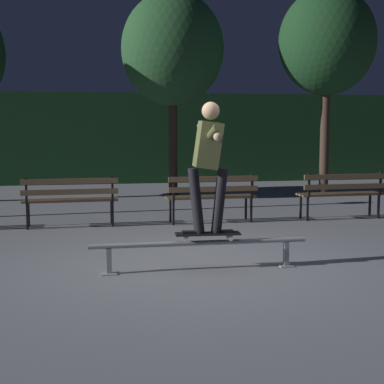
{
  "coord_description": "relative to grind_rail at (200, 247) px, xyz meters",
  "views": [
    {
      "loc": [
        -1.3,
        -6.91,
        1.73
      ],
      "look_at": [
        0.05,
        0.56,
        0.85
      ],
      "focal_mm": 54.15,
      "sensor_mm": 36.0,
      "label": 1
    }
  ],
  "objects": [
    {
      "name": "grind_rail",
      "position": [
        0.0,
        0.0,
        0.0
      ],
      "size": [
        2.64,
        0.18,
        0.36
      ],
      "color": "gray",
      "rests_on": "ground"
    },
    {
      "name": "park_bench_right_center",
      "position": [
        0.84,
        3.24,
        0.26
      ],
      "size": [
        1.61,
        0.46,
        0.88
      ],
      "color": "black",
      "rests_on": "ground"
    },
    {
      "name": "skateboarder",
      "position": [
        0.1,
        -0.0,
        1.09
      ],
      "size": [
        0.62,
        1.41,
        1.56
      ],
      "color": "black",
      "rests_on": "skateboard"
    },
    {
      "name": "ground_plane",
      "position": [
        0.0,
        0.24,
        -0.28
      ],
      "size": [
        90.0,
        90.0,
        0.0
      ],
      "primitive_type": "plane",
      "color": "slate"
    },
    {
      "name": "tree_behind_benches",
      "position": [
        0.78,
        7.5,
        3.27
      ],
      "size": [
        2.49,
        2.49,
        4.93
      ],
      "color": "#3D2D23",
      "rests_on": "ground"
    },
    {
      "name": "park_bench_left_center",
      "position": [
        -1.61,
        3.24,
        0.26
      ],
      "size": [
        1.61,
        0.46,
        0.88
      ],
      "color": "black",
      "rests_on": "ground"
    },
    {
      "name": "park_bench_rightmost",
      "position": [
        3.3,
        3.24,
        0.26
      ],
      "size": [
        1.61,
        0.46,
        0.88
      ],
      "color": "black",
      "rests_on": "ground"
    },
    {
      "name": "skateboard",
      "position": [
        0.09,
        0.0,
        0.15
      ],
      "size": [
        0.79,
        0.24,
        0.09
      ],
      "color": "black",
      "rests_on": "grind_rail"
    },
    {
      "name": "hedge_backdrop",
      "position": [
        0.0,
        11.05,
        1.06
      ],
      "size": [
        24.0,
        1.2,
        2.68
      ],
      "primitive_type": "cube",
      "color": "#193D1E",
      "rests_on": "ground"
    },
    {
      "name": "tree_far_right",
      "position": [
        4.36,
        6.59,
        3.4
      ],
      "size": [
        2.3,
        2.3,
        4.97
      ],
      "color": "#3D2D23",
      "rests_on": "ground"
    }
  ]
}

